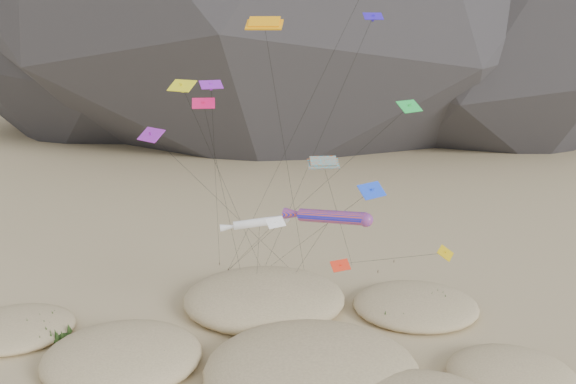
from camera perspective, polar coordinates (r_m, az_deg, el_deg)
The scene contains 8 objects.
dunes at distance 45.88m, azimuth -2.96°, elevation -17.39°, with size 51.49×37.01×3.66m.
dune_grass at distance 44.97m, azimuth -2.47°, elevation -17.93°, with size 41.54×29.47×1.58m.
kite_stakes at distance 63.40m, azimuth 0.90°, elevation -7.90°, with size 20.26×4.93×0.30m.
rainbow_tube_kite at distance 44.69m, azimuth 4.18°, elevation -2.52°, with size 6.96×15.33×12.63m.
white_tube_kite at distance 46.95m, azimuth -3.20°, elevation -3.15°, with size 5.88×10.63×11.12m.
orange_parafoil at distance 47.13m, azimuth -2.37°, elevation 16.44°, with size 5.67×11.39×27.07m.
multi_parafoil at distance 45.39m, azimuth 3.64°, elevation 2.84°, with size 6.35×15.97×16.25m.
delta_kites at distance 46.77m, azimuth 1.48°, elevation 5.91°, with size 26.13×20.16×29.66m.
Camera 1 is at (-0.72, -33.89, 26.17)m, focal length 35.00 mm.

